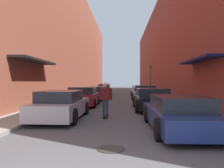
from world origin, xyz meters
name	(u,v)px	position (x,y,z in m)	size (l,w,h in m)	color
ground	(119,96)	(0.00, 22.68, 0.00)	(124.72, 124.72, 0.00)	#515154
curb_strip_left	(90,93)	(-4.18, 28.35, 0.06)	(1.80, 56.69, 0.12)	gray
curb_strip_right	(149,93)	(4.18, 28.35, 0.06)	(1.80, 56.69, 0.12)	gray
building_row_left	(70,44)	(-7.08, 28.34, 7.06)	(4.90, 56.69, 14.12)	brown
building_row_right	(170,49)	(7.08, 28.34, 6.33)	(4.90, 56.69, 12.66)	brown
parked_car_left_0	(62,105)	(-2.35, 7.16, 0.62)	(1.91, 4.53, 1.28)	#B7B7BC
parked_car_left_1	(84,97)	(-2.31, 12.47, 0.64)	(1.98, 4.03, 1.32)	maroon
parked_car_left_2	(96,93)	(-2.11, 17.67, 0.61)	(1.89, 4.39, 1.25)	silver
parked_car_left_3	(100,91)	(-2.29, 22.83, 0.59)	(1.88, 4.01, 1.21)	black
parked_car_left_4	(105,89)	(-2.17, 28.45, 0.66)	(1.88, 4.81, 1.38)	maroon
parked_car_right_0	(178,113)	(2.31, 5.10, 0.59)	(2.00, 4.80, 1.20)	navy
parked_car_right_1	(151,99)	(2.11, 10.54, 0.64)	(2.05, 4.29, 1.30)	black
parked_car_right_2	(144,94)	(2.21, 15.90, 0.66)	(1.98, 4.68, 1.39)	gray
parked_car_right_3	(140,91)	(2.27, 21.44, 0.65)	(1.85, 4.82, 1.32)	#B7B7BC
skateboarder	(105,96)	(-0.41, 7.69, 1.01)	(0.63, 0.78, 1.64)	black
manhole_cover	(111,149)	(0.10, 2.86, 0.01)	(0.70, 0.70, 0.02)	#332D28
traffic_light	(151,76)	(4.07, 26.19, 2.43)	(0.16, 0.22, 3.77)	#2D2D2D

